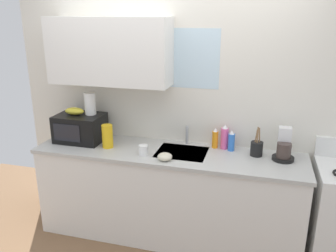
# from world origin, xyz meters

# --- Properties ---
(kitchen_wall_assembly) EXTENTS (3.29, 0.42, 2.50)m
(kitchen_wall_assembly) POSITION_xyz_m (-0.13, 0.30, 1.37)
(kitchen_wall_assembly) COLOR silver
(kitchen_wall_assembly) RESTS_ON ground
(counter_unit) EXTENTS (2.52, 0.63, 0.90)m
(counter_unit) POSITION_xyz_m (0.00, 0.00, 0.46)
(counter_unit) COLOR white
(counter_unit) RESTS_ON ground
(sink_faucet) EXTENTS (0.03, 0.03, 0.19)m
(sink_faucet) POSITION_xyz_m (0.13, 0.24, 0.99)
(sink_faucet) COLOR #B2B5BA
(sink_faucet) RESTS_ON counter_unit
(microwave) EXTENTS (0.46, 0.35, 0.27)m
(microwave) POSITION_xyz_m (-0.93, 0.05, 1.04)
(microwave) COLOR black
(microwave) RESTS_ON counter_unit
(banana_bunch) EXTENTS (0.20, 0.11, 0.07)m
(banana_bunch) POSITION_xyz_m (-0.98, 0.05, 1.20)
(banana_bunch) COLOR gold
(banana_bunch) RESTS_ON microwave
(paper_towel_roll) EXTENTS (0.11, 0.11, 0.22)m
(paper_towel_roll) POSITION_xyz_m (-0.83, 0.10, 1.28)
(paper_towel_roll) COLOR white
(paper_towel_roll) RESTS_ON microwave
(coffee_maker) EXTENTS (0.19, 0.21, 0.28)m
(coffee_maker) POSITION_xyz_m (1.03, 0.11, 1.00)
(coffee_maker) COLOR black
(coffee_maker) RESTS_ON counter_unit
(dish_soap_bottle_orange) EXTENTS (0.06, 0.06, 0.20)m
(dish_soap_bottle_orange) POSITION_xyz_m (0.41, 0.21, 0.99)
(dish_soap_bottle_orange) COLOR orange
(dish_soap_bottle_orange) RESTS_ON counter_unit
(dish_soap_bottle_pink) EXTENTS (0.07, 0.07, 0.24)m
(dish_soap_bottle_pink) POSITION_xyz_m (0.49, 0.22, 1.01)
(dish_soap_bottle_pink) COLOR #E55999
(dish_soap_bottle_pink) RESTS_ON counter_unit
(dish_soap_bottle_blue) EXTENTS (0.06, 0.06, 0.20)m
(dish_soap_bottle_blue) POSITION_xyz_m (0.56, 0.18, 0.99)
(dish_soap_bottle_blue) COLOR blue
(dish_soap_bottle_blue) RESTS_ON counter_unit
(cereal_canister) EXTENTS (0.10, 0.10, 0.22)m
(cereal_canister) POSITION_xyz_m (-0.59, -0.05, 1.01)
(cereal_canister) COLOR gold
(cereal_canister) RESTS_ON counter_unit
(mug_white) EXTENTS (0.08, 0.08, 0.09)m
(mug_white) POSITION_xyz_m (-0.19, -0.14, 0.95)
(mug_white) COLOR white
(mug_white) RESTS_ON counter_unit
(utensil_crock) EXTENTS (0.11, 0.11, 0.28)m
(utensil_crock) POSITION_xyz_m (0.80, 0.12, 0.97)
(utensil_crock) COLOR black
(utensil_crock) RESTS_ON counter_unit
(small_bowl) EXTENTS (0.13, 0.13, 0.06)m
(small_bowl) POSITION_xyz_m (0.03, -0.20, 0.93)
(small_bowl) COLOR beige
(small_bowl) RESTS_ON counter_unit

